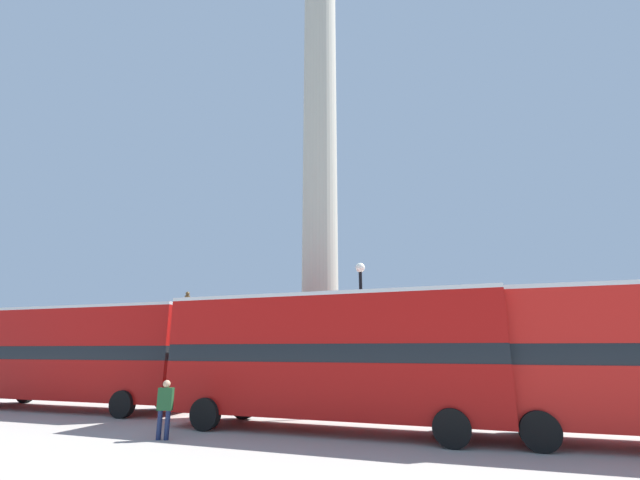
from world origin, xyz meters
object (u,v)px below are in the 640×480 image
object	(u,v)px
monument_column	(320,210)
bus_c	(330,354)
street_lamp	(362,330)
bus_b	(74,352)
pedestrian_near_lamp	(165,406)
equestrian_statue	(183,360)

from	to	relation	value
monument_column	bus_c	bearing A→B (deg)	-65.63
bus_c	street_lamp	world-z (taller)	street_lamp
bus_b	bus_c	distance (m)	12.31
street_lamp	pedestrian_near_lamp	size ratio (longest dim) A/B	3.70
equestrian_statue	pedestrian_near_lamp	distance (m)	16.48
monument_column	bus_b	distance (m)	13.21
street_lamp	bus_b	bearing A→B (deg)	-166.94
bus_c	equestrian_statue	bearing A→B (deg)	142.11
equestrian_statue	street_lamp	size ratio (longest dim) A/B	1.05
bus_b	pedestrian_near_lamp	xyz separation A→B (m)	(8.30, -3.55, -1.49)
bus_c	pedestrian_near_lamp	xyz separation A→B (m)	(-4.00, -3.02, -1.47)
pedestrian_near_lamp	street_lamp	bearing A→B (deg)	-141.14
bus_c	street_lamp	distance (m)	3.52
monument_column	street_lamp	distance (m)	7.53
bus_b	bus_c	size ratio (longest dim) A/B	1.06
bus_b	street_lamp	distance (m)	12.79
bus_b	pedestrian_near_lamp	world-z (taller)	bus_b
monument_column	equestrian_statue	world-z (taller)	monument_column
monument_column	equestrian_statue	distance (m)	14.16
bus_b	equestrian_statue	size ratio (longest dim) A/B	1.83
street_lamp	equestrian_statue	bearing A→B (deg)	154.95
bus_c	pedestrian_near_lamp	distance (m)	5.23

